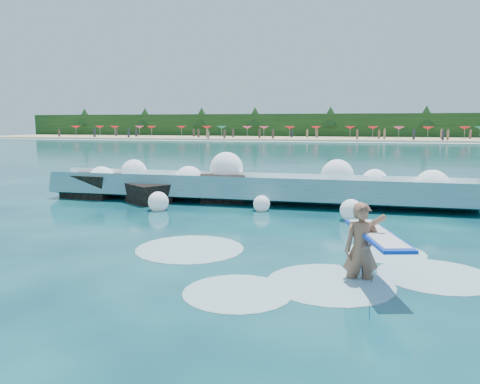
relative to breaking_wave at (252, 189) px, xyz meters
The scene contains 11 objects.
ground 7.52m from the breaking_wave, 94.67° to the right, with size 200.00×200.00×0.00m, color #062537.
beach 70.52m from the breaking_wave, 90.50° to the left, with size 140.00×20.00×0.40m, color tan.
wet_band 59.53m from the breaking_wave, 90.59° to the left, with size 140.00×5.00×0.08m, color silver.
treeline 80.55m from the breaking_wave, 90.43° to the left, with size 140.00×4.00×5.00m, color black.
breaking_wave is the anchor object (origin of this frame).
rock_cluster 4.33m from the breaking_wave, behind, with size 7.89×3.13×1.24m.
surfer_with_board 9.84m from the breaking_wave, 64.09° to the right, with size 1.31×3.05×1.92m.
wave_spray 0.44m from the breaking_wave, 56.30° to the right, with size 14.54×4.32×2.02m.
surf_foam 8.89m from the breaking_wave, 69.67° to the right, with size 9.19×5.55×0.14m.
beach_umbrellas 72.32m from the breaking_wave, 90.50° to the left, with size 112.09×6.56×0.50m.
beachgoers 67.89m from the breaking_wave, 82.99° to the left, with size 108.14×13.69×1.92m.
Camera 1 is at (4.72, -10.70, 3.14)m, focal length 35.00 mm.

